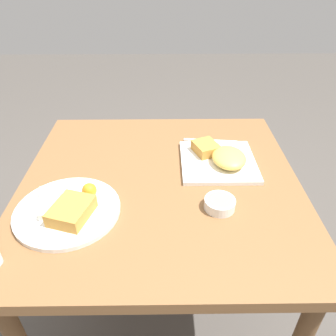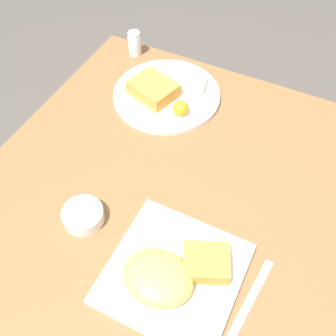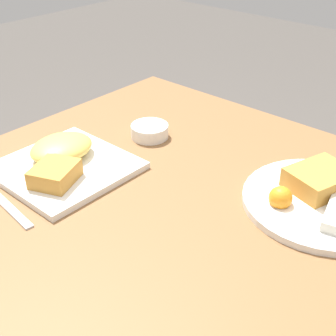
{
  "view_description": "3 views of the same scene",
  "coord_description": "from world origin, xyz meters",
  "views": [
    {
      "loc": [
        -0.85,
        -0.01,
        1.36
      ],
      "look_at": [
        0.01,
        -0.03,
        0.76
      ],
      "focal_mm": 35.0,
      "sensor_mm": 36.0,
      "label": 1
    },
    {
      "loc": [
        0.22,
        -0.48,
        1.47
      ],
      "look_at": [
        -0.02,
        0.01,
        0.76
      ],
      "focal_mm": 42.0,
      "sensor_mm": 36.0,
      "label": 2
    },
    {
      "loc": [
        0.59,
        0.53,
        1.24
      ],
      "look_at": [
        -0.03,
        -0.02,
        0.74
      ],
      "focal_mm": 50.0,
      "sensor_mm": 36.0,
      "label": 3
    }
  ],
  "objects": [
    {
      "name": "plate_oval_far",
      "position": [
        -0.15,
        0.26,
        0.74
      ],
      "size": [
        0.3,
        0.3,
        0.05
      ],
      "color": "white",
      "rests_on": "dining_table"
    },
    {
      "name": "ground_plane",
      "position": [
        0.0,
        0.0,
        0.0
      ],
      "size": [
        8.0,
        8.0,
        0.0
      ],
      "primitive_type": "plane",
      "color": "#4C4742"
    },
    {
      "name": "dining_table",
      "position": [
        0.0,
        0.0,
        0.63
      ],
      "size": [
        0.88,
        0.9,
        0.72
      ],
      "color": "brown",
      "rests_on": "ground_plane"
    },
    {
      "name": "plate_square_near",
      "position": [
        0.1,
        -0.21,
        0.74
      ],
      "size": [
        0.26,
        0.26,
        0.06
      ],
      "color": "white",
      "rests_on": "dining_table"
    },
    {
      "name": "salt_shaker",
      "position": [
        -0.33,
        0.4,
        0.75
      ],
      "size": [
        0.04,
        0.04,
        0.07
      ],
      "color": "white",
      "rests_on": "dining_table"
    },
    {
      "name": "sauce_ramekin",
      "position": [
        -0.13,
        -0.17,
        0.74
      ],
      "size": [
        0.09,
        0.09,
        0.03
      ],
      "color": "white",
      "rests_on": "dining_table"
    },
    {
      "name": "butter_knife",
      "position": [
        0.25,
        -0.19,
        0.72
      ],
      "size": [
        0.04,
        0.21,
        0.0
      ],
      "rotation": [
        0.0,
        0.0,
        1.46
      ],
      "color": "silver",
      "rests_on": "dining_table"
    }
  ]
}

